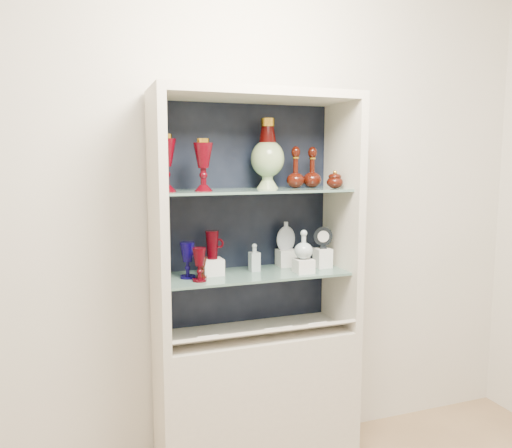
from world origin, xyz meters
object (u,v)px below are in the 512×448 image
object	(u,v)px
cobalt_goblet	(188,260)
enamel_urn	(268,154)
ruby_decanter_b	(312,166)
pedestal_lamp_right	(203,165)
clear_square_bottle	(254,257)
ruby_decanter_a	(296,165)
clear_round_decanter	(304,245)
flat_flask	(286,235)
ruby_goblet_small	(202,268)
ruby_goblet_tall	(199,265)
pedestal_lamp_left	(166,163)
lidded_bowl	(335,179)
ruby_pitcher	(212,245)
cameo_medallion	(323,237)

from	to	relation	value
cobalt_goblet	enamel_urn	bearing A→B (deg)	7.34
ruby_decanter_b	cobalt_goblet	xyz separation A→B (m)	(-0.67, -0.04, -0.44)
pedestal_lamp_right	clear_square_bottle	size ratio (longest dim) A/B	1.70
ruby_decanter_a	clear_square_bottle	bearing A→B (deg)	178.24
clear_round_decanter	clear_square_bottle	bearing A→B (deg)	151.98
enamel_urn	ruby_decanter_a	distance (m)	0.16
clear_square_bottle	flat_flask	xyz separation A→B (m)	(0.20, 0.06, 0.10)
ruby_goblet_small	ruby_goblet_tall	bearing A→B (deg)	-113.18
pedestal_lamp_left	lidded_bowl	size ratio (longest dim) A/B	2.78
ruby_decanter_a	ruby_goblet_tall	world-z (taller)	ruby_decanter_a
ruby_pitcher	ruby_goblet_small	bearing A→B (deg)	-120.63
ruby_goblet_tall	clear_square_bottle	bearing A→B (deg)	20.53
enamel_urn	cameo_medallion	world-z (taller)	enamel_urn
enamel_urn	ruby_decanter_b	size ratio (longest dim) A/B	1.56
ruby_pitcher	cameo_medallion	size ratio (longest dim) A/B	1.17
ruby_decanter_a	ruby_goblet_tall	distance (m)	0.71
ruby_decanter_b	clear_square_bottle	size ratio (longest dim) A/B	1.57
pedestal_lamp_right	cameo_medallion	distance (m)	0.76
ruby_goblet_small	ruby_decanter_a	bearing A→B (deg)	5.85
ruby_goblet_small	clear_square_bottle	distance (m)	0.30
enamel_urn	cobalt_goblet	bearing A→B (deg)	-172.66
ruby_pitcher	cobalt_goblet	bearing A→B (deg)	-146.27
ruby_goblet_tall	flat_flask	distance (m)	0.55
lidded_bowl	cameo_medallion	size ratio (longest dim) A/B	0.78
flat_flask	ruby_pitcher	bearing A→B (deg)	-176.26
clear_round_decanter	pedestal_lamp_right	bearing A→B (deg)	176.36
ruby_goblet_small	ruby_pitcher	xyz separation A→B (m)	(0.07, 0.05, 0.10)
ruby_goblet_tall	cobalt_goblet	bearing A→B (deg)	115.44
pedestal_lamp_left	enamel_urn	size ratio (longest dim) A/B	0.74
enamel_urn	cobalt_goblet	xyz separation A→B (m)	(-0.43, -0.06, -0.51)
ruby_decanter_b	cobalt_goblet	size ratio (longest dim) A/B	1.28
ruby_decanter_b	clear_round_decanter	world-z (taller)	ruby_decanter_b
flat_flask	ruby_decanter_a	bearing A→B (deg)	-77.49
pedestal_lamp_right	ruby_decanter_a	world-z (taller)	pedestal_lamp_right
ruby_goblet_small	ruby_pitcher	world-z (taller)	ruby_pitcher
ruby_decanter_b	cameo_medallion	xyz separation A→B (m)	(0.05, -0.04, -0.37)
enamel_urn	ruby_decanter_b	distance (m)	0.25
ruby_goblet_small	ruby_pitcher	size ratio (longest dim) A/B	0.73
ruby_goblet_tall	flat_flask	size ratio (longest dim) A/B	1.03
ruby_decanter_a	clear_round_decanter	bearing A→B (deg)	-90.55
enamel_urn	cobalt_goblet	size ratio (longest dim) A/B	2.01
ruby_goblet_tall	ruby_decanter_a	bearing A→B (deg)	11.69
clear_square_bottle	ruby_pitcher	bearing A→B (deg)	-178.04
pedestal_lamp_left	ruby_pitcher	xyz separation A→B (m)	(0.23, 0.06, -0.40)
ruby_goblet_tall	clear_square_bottle	world-z (taller)	ruby_goblet_tall
pedestal_lamp_right	flat_flask	bearing A→B (deg)	17.01
pedestal_lamp_left	cameo_medallion	bearing A→B (deg)	2.54
flat_flask	cameo_medallion	world-z (taller)	flat_flask
pedestal_lamp_right	lidded_bowl	world-z (taller)	pedestal_lamp_right
ruby_decanter_a	lidded_bowl	bearing A→B (deg)	-29.90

